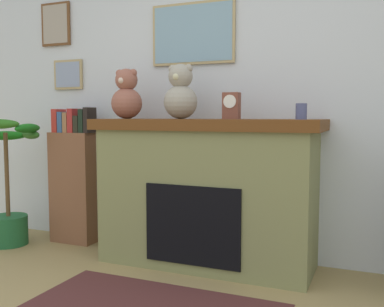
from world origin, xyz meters
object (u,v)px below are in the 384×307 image
Objects in this scene: fireplace at (207,192)px; candle_jar at (301,111)px; bookshelf at (73,180)px; teddy_bear_cream at (181,94)px; mantel_clock at (231,106)px; potted_plant at (9,194)px; teddy_bear_tan at (127,96)px.

candle_jar is at bearing -1.47° from fireplace.
bookshelf is 11.05× the size of candle_jar.
teddy_bear_cream is (1.09, -0.10, 0.72)m from bookshelf.
candle_jar is 0.26× the size of teddy_bear_cream.
mantel_clock is at bearing -5.51° from fireplace.
mantel_clock is at bearing 5.17° from potted_plant.
candle_jar is at bearing -2.84° from bookshelf.
teddy_bear_tan is at bearing 9.30° from potted_plant.
teddy_bear_cream is at bearing 6.52° from potted_plant.
fireplace is at bearing 174.49° from mantel_clock.
teddy_bear_cream is at bearing -179.97° from candle_jar.
mantel_clock is (0.20, -0.02, 0.64)m from fireplace.
mantel_clock is 0.46× the size of teddy_bear_cream.
mantel_clock is 0.41m from teddy_bear_cream.
candle_jar is at bearing 4.16° from potted_plant.
teddy_bear_cream reaches higher than bookshelf.
mantel_clock is at bearing -179.86° from candle_jar.
potted_plant is 2.55m from candle_jar.
teddy_bear_cream reaches higher than teddy_bear_tan.
teddy_bear_tan reaches higher than fireplace.
bookshelf reaches higher than fireplace.
candle_jar reaches higher than bookshelf.
teddy_bear_cream is (-0.89, -0.00, 0.13)m from candle_jar.
candle_jar is 0.90m from teddy_bear_cream.
potted_plant is 2.10m from mantel_clock.
teddy_bear_cream is (-0.40, 0.00, 0.09)m from mantel_clock.
mantel_clock is at bearing -3.82° from bookshelf.
bookshelf is 1.09× the size of potted_plant.
fireplace is 1.55× the size of potted_plant.
teddy_bear_cream is (1.55, 0.18, 0.84)m from potted_plant.
teddy_bear_cream is at bearing -174.89° from fireplace.
fireplace is 4.29× the size of teddy_bear_tan.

